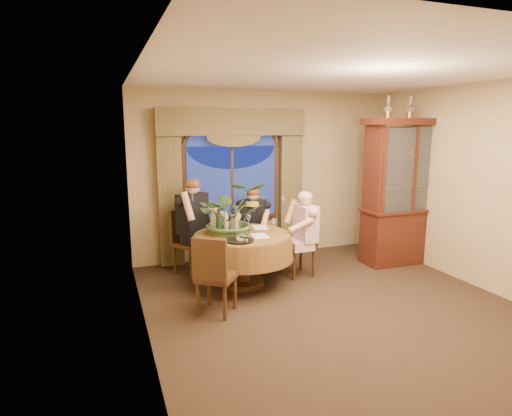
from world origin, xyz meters
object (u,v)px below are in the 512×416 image
object	(u,v)px
china_cabinet	(405,192)
olive_bowl	(244,232)
centerpiece_plant	(231,189)
chair_right	(298,244)
chair_front_left	(216,275)
wine_bottle_1	(226,222)
wine_bottle_2	(213,223)
chair_back_right	(249,236)
chair_back	(190,242)
person_pink	(305,234)
dining_table	(243,260)
oil_lamp_right	(431,108)
person_back	(193,226)
oil_lamp_center	(410,107)
oil_lamp_left	(388,107)
person_scarf	(254,227)
wine_bottle_0	(219,224)
stoneware_vase	(234,224)
wine_bottle_3	(219,221)

from	to	relation	value
china_cabinet	olive_bowl	xyz separation A→B (m)	(-2.79, -0.16, -0.39)
centerpiece_plant	chair_right	bearing A→B (deg)	-0.75
chair_front_left	wine_bottle_1	bearing A→B (deg)	103.70
chair_front_left	wine_bottle_2	size ratio (longest dim) A/B	2.91
chair_back_right	chair_back	world-z (taller)	same
person_pink	wine_bottle_1	distance (m)	1.23
dining_table	oil_lamp_right	distance (m)	3.86
person_back	oil_lamp_center	bearing A→B (deg)	134.25
olive_bowl	oil_lamp_right	bearing A→B (deg)	2.89
oil_lamp_left	oil_lamp_center	distance (m)	0.41
oil_lamp_left	wine_bottle_2	xyz separation A→B (m)	(-2.79, -0.05, -1.59)
dining_table	wine_bottle_2	world-z (taller)	wine_bottle_2
oil_lamp_left	chair_back_right	size ratio (longest dim) A/B	0.35
oil_lamp_left	wine_bottle_1	world-z (taller)	oil_lamp_left
oil_lamp_center	wine_bottle_1	world-z (taller)	oil_lamp_center
dining_table	oil_lamp_left	size ratio (longest dim) A/B	4.19
person_pink	olive_bowl	xyz separation A→B (m)	(-0.97, -0.06, 0.13)
person_scarf	wine_bottle_0	distance (m)	1.17
oil_lamp_left	chair_front_left	world-z (taller)	oil_lamp_left
dining_table	oil_lamp_left	world-z (taller)	oil_lamp_left
oil_lamp_left	chair_back_right	xyz separation A→B (m)	(-2.03, 0.67, -2.03)
chair_back_right	stoneware_vase	xyz separation A→B (m)	(-0.45, -0.70, 0.39)
oil_lamp_right	chair_front_left	xyz separation A→B (m)	(-3.79, -0.90, -2.03)
chair_front_left	stoneware_vase	xyz separation A→B (m)	(0.50, 0.88, 0.39)
wine_bottle_1	wine_bottle_3	bearing A→B (deg)	134.97
oil_lamp_center	wine_bottle_0	world-z (taller)	oil_lamp_center
chair_back_right	person_back	distance (m)	0.95
oil_lamp_left	person_pink	xyz separation A→B (m)	(-1.41, -0.10, -1.86)
chair_back_right	stoneware_vase	bearing A→B (deg)	81.72
chair_right	olive_bowl	world-z (taller)	chair_right
chair_right	wine_bottle_1	bearing A→B (deg)	84.68
oil_lamp_right	centerpiece_plant	xyz separation A→B (m)	(-3.34, -0.00, -1.14)
chair_back_right	chair_front_left	bearing A→B (deg)	83.61
oil_lamp_right	wine_bottle_0	xyz separation A→B (m)	(-3.56, -0.16, -1.59)
chair_back	stoneware_vase	bearing A→B (deg)	90.01
oil_lamp_left	person_back	size ratio (longest dim) A/B	0.23
chair_right	oil_lamp_left	bearing A→B (deg)	-96.93
centerpiece_plant	olive_bowl	bearing A→B (deg)	-48.64
dining_table	person_pink	bearing A→B (deg)	2.06
chair_back_right	wine_bottle_2	bearing A→B (deg)	68.23
olive_bowl	chair_right	bearing A→B (deg)	9.37
oil_lamp_center	person_scarf	distance (m)	3.08
chair_back	wine_bottle_3	distance (m)	0.83
chair_back_right	wine_bottle_3	bearing A→B (deg)	68.98
oil_lamp_center	person_back	xyz separation A→B (m)	(-3.35, 0.64, -1.78)
olive_bowl	stoneware_vase	bearing A→B (deg)	125.87
stoneware_vase	wine_bottle_3	bearing A→B (deg)	167.69
oil_lamp_left	chair_back_right	bearing A→B (deg)	161.60
person_back	wine_bottle_1	world-z (taller)	person_back
china_cabinet	oil_lamp_left	size ratio (longest dim) A/B	6.87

